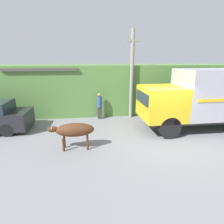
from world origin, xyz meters
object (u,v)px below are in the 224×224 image
Objects in this scene: brown_cow at (74,130)px; utility_pole at (132,74)px; cargo_truck at (208,97)px; pedestrian_on_hill at (100,105)px.

brown_cow is 5.59m from utility_pole.
brown_cow is at bearing -129.90° from utility_pole.
utility_pole is at bearing 143.55° from cargo_truck.
pedestrian_on_hill is 2.78m from utility_pole.
brown_cow is at bearing -168.20° from cargo_truck.
brown_cow is 1.13× the size of pedestrian_on_hill.
pedestrian_on_hill is at bearing -176.00° from utility_pole.
cargo_truck is 7.06m from brown_cow.
pedestrian_on_hill is at bearing 156.25° from cargo_truck.
cargo_truck is 4.01× the size of pedestrian_on_hill.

